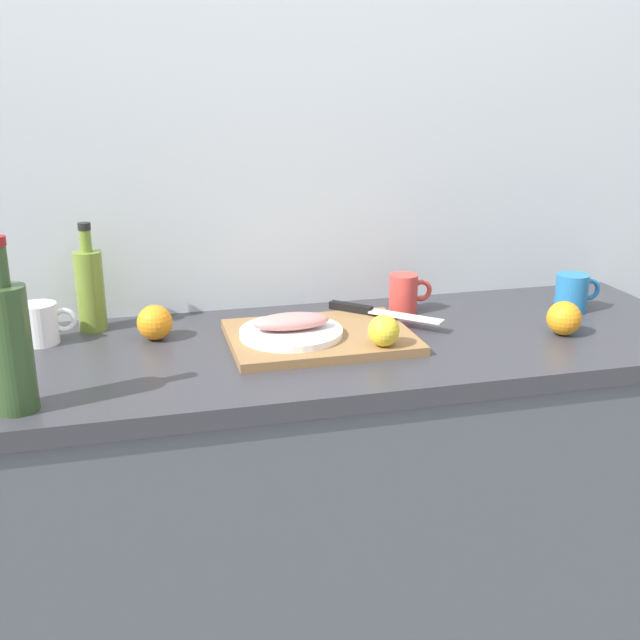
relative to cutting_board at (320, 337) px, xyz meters
name	(u,v)px	position (x,y,z in m)	size (l,w,h in m)	color
back_wall	(253,168)	(-0.09, 0.32, 0.34)	(3.20, 0.05, 2.50)	silver
kitchen_counter	(285,523)	(-0.09, -0.01, -0.46)	(2.00, 0.60, 0.90)	#4C5159
cutting_board	(320,337)	(0.00, 0.00, 0.00)	(0.40, 0.30, 0.02)	olive
white_plate	(291,332)	(-0.07, 0.00, 0.02)	(0.23, 0.23, 0.01)	white
fish_fillet	(291,321)	(-0.07, 0.00, 0.04)	(0.17, 0.07, 0.04)	tan
chef_knife	(370,311)	(0.15, 0.10, 0.02)	(0.23, 0.22, 0.02)	silver
lemon_0	(384,331)	(0.11, -0.12, 0.04)	(0.07, 0.07, 0.07)	yellow
olive_oil_bottle	(90,288)	(-0.49, 0.21, 0.09)	(0.06, 0.06, 0.25)	olive
wine_bottle	(10,345)	(-0.61, -0.22, 0.11)	(0.07, 0.07, 0.31)	#2D4723
coffee_mug_0	(41,324)	(-0.60, 0.14, 0.04)	(0.12, 0.08, 0.09)	white
coffee_mug_1	(573,292)	(0.67, 0.07, 0.04)	(0.12, 0.08, 0.09)	#2672B2
coffee_mug_2	(405,293)	(0.26, 0.16, 0.04)	(0.11, 0.07, 0.10)	#CC3F38
orange_0	(155,323)	(-0.36, 0.11, 0.03)	(0.08, 0.08, 0.08)	orange
orange_1	(564,318)	(0.55, -0.09, 0.03)	(0.08, 0.08, 0.08)	orange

